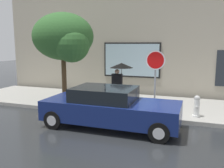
% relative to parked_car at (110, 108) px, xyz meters
% --- Properties ---
extents(ground_plane, '(60.00, 60.00, 0.00)m').
position_rel_parked_car_xyz_m(ground_plane, '(1.33, 0.14, -0.70)').
color(ground_plane, '#282B2D').
extents(sidewalk, '(20.00, 4.00, 0.15)m').
position_rel_parked_car_xyz_m(sidewalk, '(1.33, 3.14, -0.62)').
color(sidewalk, '#A3A099').
rests_on(sidewalk, ground).
extents(building_facade, '(20.00, 0.67, 7.00)m').
position_rel_parked_car_xyz_m(building_facade, '(1.32, 5.64, 2.78)').
color(building_facade, '#B2A893').
rests_on(building_facade, ground).
extents(parked_car, '(4.72, 1.91, 1.41)m').
position_rel_parked_car_xyz_m(parked_car, '(0.00, 0.00, 0.00)').
color(parked_car, navy).
rests_on(parked_car, ground).
extents(fire_hydrant, '(0.30, 0.44, 0.82)m').
position_rel_parked_car_xyz_m(fire_hydrant, '(2.87, 1.82, -0.15)').
color(fire_hydrant, white).
rests_on(fire_hydrant, sidewalk).
extents(pedestrian_with_umbrella, '(1.06, 1.06, 1.89)m').
position_rel_parked_car_xyz_m(pedestrian_with_umbrella, '(-0.52, 2.84, 0.98)').
color(pedestrian_with_umbrella, black).
rests_on(pedestrian_with_umbrella, sidewalk).
extents(street_tree, '(2.91, 2.47, 4.18)m').
position_rel_parked_car_xyz_m(street_tree, '(-2.98, 2.18, 2.45)').
color(street_tree, '#4C3823').
rests_on(street_tree, sidewalk).
extents(stop_sign, '(0.76, 0.10, 2.49)m').
position_rel_parked_car_xyz_m(stop_sign, '(1.25, 1.85, 1.21)').
color(stop_sign, gray).
rests_on(stop_sign, sidewalk).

